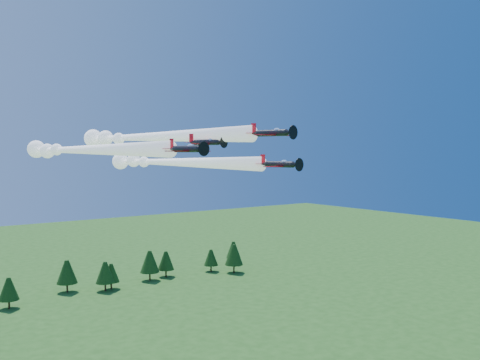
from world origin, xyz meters
TOP-DOWN VIEW (x-y plane):
  - plane_lead at (-4.09, 22.10)m, footprint 14.52×52.61m
  - plane_left at (-13.55, 30.31)m, footprint 12.25×56.82m
  - plane_right at (5.04, 30.09)m, footprint 13.35×53.25m
  - plane_slot at (-1.80, 5.60)m, footprint 6.88×7.62m
  - treeline at (18.36, 108.87)m, footprint 166.60×20.09m

SIDE VIEW (x-z plane):
  - treeline at x=18.36m, z-range 0.63..11.83m
  - plane_right at x=5.04m, z-range 43.70..47.40m
  - plane_left at x=-13.55m, z-range 46.18..49.88m
  - plane_slot at x=-1.80m, z-range 47.95..50.37m
  - plane_lead at x=-4.09m, z-range 48.52..52.22m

